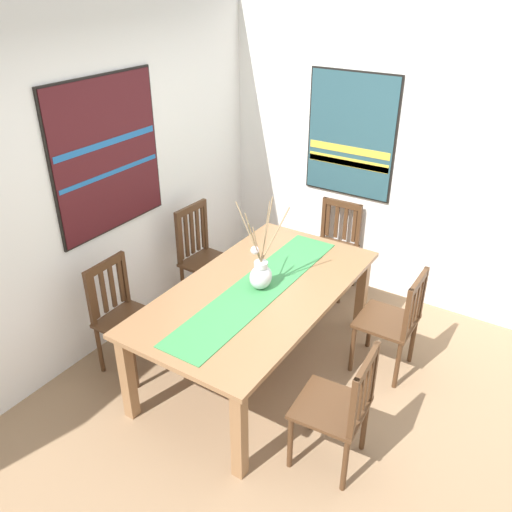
{
  "coord_description": "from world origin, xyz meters",
  "views": [
    {
      "loc": [
        -2.62,
        -1.24,
        2.83
      ],
      "look_at": [
        0.16,
        0.55,
        1.01
      ],
      "focal_mm": 37.36,
      "sensor_mm": 36.0,
      "label": 1
    }
  ],
  "objects_px": {
    "chair_3": "(339,407)",
    "painting_on_back_wall": "(107,156)",
    "chair_2": "(124,315)",
    "chair_0": "(334,245)",
    "chair_4": "(203,255)",
    "chair_1": "(394,320)",
    "painting_on_side_wall": "(351,136)",
    "dining_table": "(258,298)",
    "centerpiece_vase": "(261,274)"
  },
  "relations": [
    {
      "from": "chair_0",
      "to": "chair_4",
      "type": "bearing_deg",
      "value": 134.72
    },
    {
      "from": "chair_3",
      "to": "chair_0",
      "type": "bearing_deg",
      "value": 26.35
    },
    {
      "from": "chair_1",
      "to": "painting_on_back_wall",
      "type": "bearing_deg",
      "value": 108.11
    },
    {
      "from": "painting_on_back_wall",
      "to": "painting_on_side_wall",
      "type": "relative_size",
      "value": 1.05
    },
    {
      "from": "chair_0",
      "to": "centerpiece_vase",
      "type": "bearing_deg",
      "value": -178.34
    },
    {
      "from": "painting_on_side_wall",
      "to": "dining_table",
      "type": "bearing_deg",
      "value": -178.65
    },
    {
      "from": "chair_1",
      "to": "chair_3",
      "type": "distance_m",
      "value": 1.05
    },
    {
      "from": "dining_table",
      "to": "chair_1",
      "type": "xyz_separation_m",
      "value": [
        0.53,
        -0.88,
        -0.18
      ]
    },
    {
      "from": "chair_0",
      "to": "chair_1",
      "type": "xyz_separation_m",
      "value": [
        -0.87,
        -0.92,
        0.0
      ]
    },
    {
      "from": "chair_3",
      "to": "painting_on_side_wall",
      "type": "xyz_separation_m",
      "value": [
        2.12,
        0.96,
        1.01
      ]
    },
    {
      "from": "dining_table",
      "to": "chair_0",
      "type": "xyz_separation_m",
      "value": [
        1.4,
        0.03,
        -0.18
      ]
    },
    {
      "from": "chair_2",
      "to": "painting_on_back_wall",
      "type": "height_order",
      "value": "painting_on_back_wall"
    },
    {
      "from": "painting_on_back_wall",
      "to": "chair_4",
      "type": "bearing_deg",
      "value": -24.91
    },
    {
      "from": "chair_2",
      "to": "centerpiece_vase",
      "type": "bearing_deg",
      "value": -57.79
    },
    {
      "from": "chair_2",
      "to": "chair_3",
      "type": "height_order",
      "value": "chair_2"
    },
    {
      "from": "centerpiece_vase",
      "to": "chair_2",
      "type": "xyz_separation_m",
      "value": [
        -0.56,
        0.89,
        -0.37
      ]
    },
    {
      "from": "chair_1",
      "to": "painting_on_side_wall",
      "type": "distance_m",
      "value": 1.74
    },
    {
      "from": "chair_4",
      "to": "chair_0",
      "type": "bearing_deg",
      "value": -45.28
    },
    {
      "from": "chair_1",
      "to": "painting_on_back_wall",
      "type": "relative_size",
      "value": 0.75
    },
    {
      "from": "chair_0",
      "to": "painting_on_back_wall",
      "type": "distance_m",
      "value": 2.27
    },
    {
      "from": "chair_3",
      "to": "painting_on_side_wall",
      "type": "distance_m",
      "value": 2.54
    },
    {
      "from": "painting_on_back_wall",
      "to": "centerpiece_vase",
      "type": "bearing_deg",
      "value": -81.44
    },
    {
      "from": "chair_3",
      "to": "dining_table",
      "type": "bearing_deg",
      "value": 60.62
    },
    {
      "from": "chair_3",
      "to": "painting_on_back_wall",
      "type": "relative_size",
      "value": 0.75
    },
    {
      "from": "painting_on_back_wall",
      "to": "painting_on_side_wall",
      "type": "height_order",
      "value": "painting_on_back_wall"
    },
    {
      "from": "chair_4",
      "to": "painting_on_side_wall",
      "type": "distance_m",
      "value": 1.71
    },
    {
      "from": "chair_1",
      "to": "chair_4",
      "type": "height_order",
      "value": "chair_4"
    },
    {
      "from": "painting_on_back_wall",
      "to": "chair_2",
      "type": "bearing_deg",
      "value": -135.46
    },
    {
      "from": "chair_1",
      "to": "painting_on_side_wall",
      "type": "bearing_deg",
      "value": 40.6
    },
    {
      "from": "chair_2",
      "to": "chair_4",
      "type": "height_order",
      "value": "chair_4"
    },
    {
      "from": "chair_1",
      "to": "painting_on_back_wall",
      "type": "distance_m",
      "value": 2.49
    },
    {
      "from": "painting_on_back_wall",
      "to": "chair_0",
      "type": "bearing_deg",
      "value": -37.65
    },
    {
      "from": "dining_table",
      "to": "painting_on_side_wall",
      "type": "distance_m",
      "value": 1.81
    },
    {
      "from": "chair_0",
      "to": "chair_1",
      "type": "relative_size",
      "value": 0.99
    },
    {
      "from": "centerpiece_vase",
      "to": "chair_1",
      "type": "xyz_separation_m",
      "value": [
        0.51,
        -0.88,
        -0.38
      ]
    },
    {
      "from": "centerpiece_vase",
      "to": "chair_3",
      "type": "bearing_deg",
      "value": -120.63
    },
    {
      "from": "chair_0",
      "to": "painting_on_side_wall",
      "type": "bearing_deg",
      "value": 1.91
    },
    {
      "from": "painting_on_side_wall",
      "to": "painting_on_back_wall",
      "type": "bearing_deg",
      "value": 145.77
    },
    {
      "from": "chair_1",
      "to": "painting_on_side_wall",
      "type": "height_order",
      "value": "painting_on_side_wall"
    },
    {
      "from": "chair_1",
      "to": "chair_2",
      "type": "height_order",
      "value": "chair_2"
    },
    {
      "from": "chair_1",
      "to": "chair_2",
      "type": "distance_m",
      "value": 2.06
    },
    {
      "from": "chair_2",
      "to": "chair_4",
      "type": "distance_m",
      "value": 1.06
    },
    {
      "from": "chair_0",
      "to": "painting_on_side_wall",
      "type": "relative_size",
      "value": 0.77
    },
    {
      "from": "chair_0",
      "to": "chair_4",
      "type": "relative_size",
      "value": 0.91
    },
    {
      "from": "chair_4",
      "to": "dining_table",
      "type": "bearing_deg",
      "value": -119.33
    },
    {
      "from": "chair_4",
      "to": "painting_on_side_wall",
      "type": "height_order",
      "value": "painting_on_side_wall"
    },
    {
      "from": "dining_table",
      "to": "centerpiece_vase",
      "type": "relative_size",
      "value": 2.89
    },
    {
      "from": "chair_4",
      "to": "centerpiece_vase",
      "type": "bearing_deg",
      "value": -118.07
    },
    {
      "from": "dining_table",
      "to": "painting_on_back_wall",
      "type": "bearing_deg",
      "value": 97.65
    },
    {
      "from": "dining_table",
      "to": "centerpiece_vase",
      "type": "distance_m",
      "value": 0.21
    }
  ]
}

